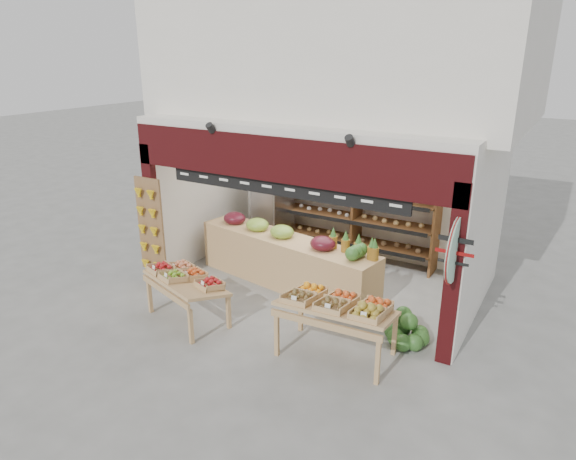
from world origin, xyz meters
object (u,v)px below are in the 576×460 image
at_px(display_table_left, 184,278).
at_px(display_table_right, 337,305).
at_px(watermelon_pile, 407,332).
at_px(cardboard_stack, 270,260).
at_px(back_shelving, 357,203).
at_px(mid_counter, 286,259).
at_px(refrigerator, 272,209).

bearing_deg(display_table_left, display_table_right, 5.01).
relative_size(display_table_left, watermelon_pile, 2.33).
xyz_separation_m(display_table_left, watermelon_pile, (3.42, 1.06, -0.53)).
height_order(display_table_right, watermelon_pile, display_table_right).
distance_m(cardboard_stack, display_table_right, 3.29).
height_order(cardboard_stack, display_table_left, display_table_left).
bearing_deg(back_shelving, display_table_left, -109.81).
relative_size(back_shelving, display_table_right, 2.02).
relative_size(cardboard_stack, display_table_left, 0.60).
distance_m(display_table_left, watermelon_pile, 3.62).
bearing_deg(cardboard_stack, mid_counter, -33.78).
bearing_deg(display_table_right, watermelon_pile, 46.17).
bearing_deg(display_table_right, cardboard_stack, 139.30).
distance_m(cardboard_stack, display_table_left, 2.40).
distance_m(refrigerator, cardboard_stack, 1.37).
bearing_deg(display_table_left, refrigerator, 97.14).
bearing_deg(display_table_right, display_table_left, -174.99).
height_order(back_shelving, watermelon_pile, back_shelving).
bearing_deg(display_table_left, mid_counter, 67.79).
bearing_deg(display_table_right, mid_counter, 137.23).
bearing_deg(mid_counter, refrigerator, 130.06).
xyz_separation_m(display_table_right, watermelon_pile, (0.80, 0.83, -0.63)).
bearing_deg(refrigerator, watermelon_pile, -25.48).
distance_m(back_shelving, display_table_right, 3.83).
bearing_deg(watermelon_pile, display_table_right, -133.83).
relative_size(back_shelving, mid_counter, 0.89).
bearing_deg(refrigerator, cardboard_stack, -54.79).
bearing_deg(mid_counter, cardboard_stack, 146.22).
bearing_deg(refrigerator, mid_counter, -44.50).
bearing_deg(watermelon_pile, cardboard_stack, 158.51).
bearing_deg(cardboard_stack, back_shelving, 50.74).
height_order(mid_counter, display_table_left, mid_counter).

